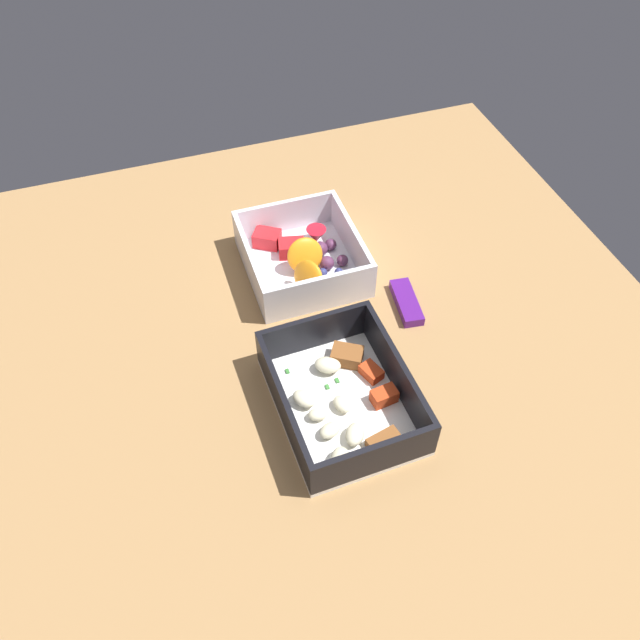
{
  "coord_description": "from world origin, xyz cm",
  "views": [
    {
      "loc": [
        44.89,
        -15.91,
        59.47
      ],
      "look_at": [
        -0.55,
        -0.56,
        4.0
      ],
      "focal_mm": 35.8,
      "sensor_mm": 36.0,
      "label": 1
    }
  ],
  "objects": [
    {
      "name": "table_surface",
      "position": [
        0.0,
        0.0,
        1.0
      ],
      "size": [
        80.0,
        80.0,
        2.0
      ],
      "primitive_type": "cube",
      "color": "#9E7547",
      "rests_on": "ground"
    },
    {
      "name": "pasta_container",
      "position": [
        10.16,
        -1.64,
        3.71
      ],
      "size": [
        17.82,
        13.8,
        5.39
      ],
      "rotation": [
        0.0,
        0.0,
        0.03
      ],
      "color": "white",
      "rests_on": "table_surface"
    },
    {
      "name": "fruit_bowl",
      "position": [
        -11.25,
        0.8,
        3.88
      ],
      "size": [
        15.23,
        13.93,
        5.38
      ],
      "rotation": [
        0.0,
        0.0,
        0.0
      ],
      "color": "white",
      "rests_on": "table_surface"
    },
    {
      "name": "candy_bar",
      "position": [
        -1.03,
        10.65,
        2.6
      ],
      "size": [
        7.25,
        3.26,
        1.2
      ],
      "primitive_type": "cube",
      "rotation": [
        0.0,
        0.0,
        -0.13
      ],
      "color": "#51197A",
      "rests_on": "table_surface"
    }
  ]
}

